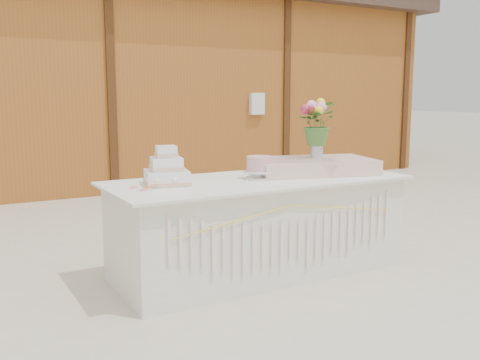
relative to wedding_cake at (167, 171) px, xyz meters
name	(u,v)px	position (x,y,z in m)	size (l,w,h in m)	color
ground	(258,272)	(0.74, -0.10, -0.87)	(80.00, 80.00, 0.00)	beige
barn	(77,81)	(0.73, 5.89, 0.81)	(12.60, 4.60, 3.30)	brown
cake_table	(259,226)	(0.74, -0.11, -0.48)	(2.40, 1.00, 0.77)	white
wedding_cake	(167,171)	(0.00, 0.00, 0.00)	(0.39, 0.39, 0.29)	white
pink_cake_stand	(259,166)	(0.74, -0.11, 0.00)	(0.25, 0.25, 0.18)	white
satin_runner	(313,166)	(1.30, -0.07, -0.03)	(1.00, 0.58, 0.13)	beige
flower_vase	(316,148)	(1.38, 0.00, 0.10)	(0.11, 0.11, 0.15)	silver
bouquet	(317,118)	(1.38, 0.00, 0.37)	(0.34, 0.29, 0.37)	#3F6B2B
loose_flowers	(141,187)	(-0.22, -0.06, -0.09)	(0.13, 0.33, 0.02)	pink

